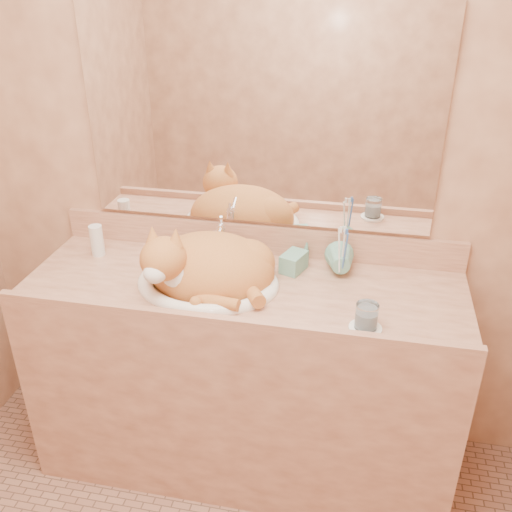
% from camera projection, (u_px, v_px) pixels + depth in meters
% --- Properties ---
extents(wall_back, '(2.40, 0.02, 2.50)m').
position_uv_depth(wall_back, '(258.00, 155.00, 2.11)').
color(wall_back, '#925D42').
rests_on(wall_back, ground).
extents(vanity_counter, '(1.60, 0.55, 0.85)m').
position_uv_depth(vanity_counter, '(244.00, 377.00, 2.26)').
color(vanity_counter, '#925841').
rests_on(vanity_counter, floor).
extents(mirror, '(1.30, 0.02, 0.80)m').
position_uv_depth(mirror, '(258.00, 118.00, 2.04)').
color(mirror, white).
rests_on(mirror, wall_back).
extents(sink_basin, '(0.53, 0.45, 0.16)m').
position_uv_depth(sink_basin, '(207.00, 265.00, 2.03)').
color(sink_basin, white).
rests_on(sink_basin, vanity_counter).
extents(faucet, '(0.06, 0.12, 0.17)m').
position_uv_depth(faucet, '(221.00, 240.00, 2.20)').
color(faucet, white).
rests_on(faucet, vanity_counter).
extents(cat, '(0.48, 0.39, 0.25)m').
position_uv_depth(cat, '(205.00, 264.00, 2.03)').
color(cat, '#B05F28').
rests_on(cat, sink_basin).
extents(soap_dispenser, '(0.09, 0.09, 0.16)m').
position_uv_depth(soap_dispenser, '(287.00, 257.00, 2.08)').
color(soap_dispenser, '#65A28E').
rests_on(soap_dispenser, vanity_counter).
extents(toothbrush_cup, '(0.13, 0.13, 0.10)m').
position_uv_depth(toothbrush_cup, '(341.00, 268.00, 2.07)').
color(toothbrush_cup, '#65A28E').
rests_on(toothbrush_cup, vanity_counter).
extents(toothbrushes, '(0.04, 0.04, 0.21)m').
position_uv_depth(toothbrushes, '(343.00, 249.00, 2.03)').
color(toothbrushes, white).
rests_on(toothbrushes, toothbrush_cup).
extents(saucer, '(0.11, 0.11, 0.01)m').
position_uv_depth(saucer, '(365.00, 329.00, 1.81)').
color(saucer, white).
rests_on(saucer, vanity_counter).
extents(water_glass, '(0.07, 0.07, 0.08)m').
position_uv_depth(water_glass, '(367.00, 316.00, 1.79)').
color(water_glass, silver).
rests_on(water_glass, saucer).
extents(lotion_bottle, '(0.05, 0.05, 0.12)m').
position_uv_depth(lotion_bottle, '(97.00, 240.00, 2.24)').
color(lotion_bottle, white).
rests_on(lotion_bottle, vanity_counter).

